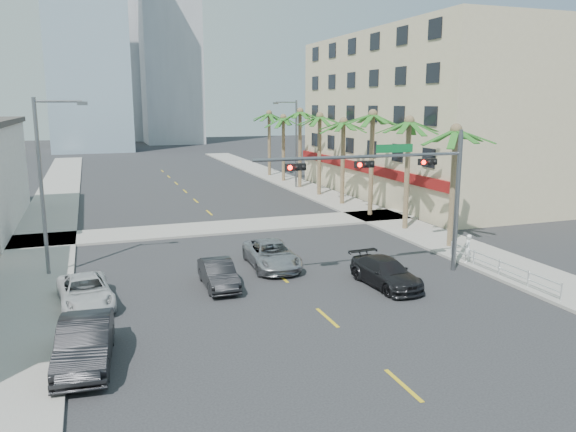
# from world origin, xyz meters

# --- Properties ---
(ground) EXTENTS (260.00, 260.00, 0.00)m
(ground) POSITION_xyz_m (0.00, 0.00, 0.00)
(ground) COLOR #262628
(ground) RESTS_ON ground
(sidewalk_right) EXTENTS (4.00, 120.00, 0.15)m
(sidewalk_right) POSITION_xyz_m (12.00, 20.00, 0.07)
(sidewalk_right) COLOR gray
(sidewalk_right) RESTS_ON ground
(sidewalk_left) EXTENTS (4.00, 120.00, 0.15)m
(sidewalk_left) POSITION_xyz_m (-12.00, 20.00, 0.07)
(sidewalk_left) COLOR gray
(sidewalk_left) RESTS_ON ground
(sidewalk_cross) EXTENTS (80.00, 4.00, 0.15)m
(sidewalk_cross) POSITION_xyz_m (0.00, 22.00, 0.07)
(sidewalk_cross) COLOR gray
(sidewalk_cross) RESTS_ON ground
(building_right) EXTENTS (15.25, 28.00, 15.00)m
(building_right) POSITION_xyz_m (21.99, 30.00, 7.50)
(building_right) COLOR #CBB98F
(building_right) RESTS_ON ground
(tower_far_left) EXTENTS (14.00, 14.00, 48.00)m
(tower_far_left) POSITION_xyz_m (-8.00, 95.00, 24.00)
(tower_far_left) COLOR #99B2C6
(tower_far_left) RESTS_ON ground
(tower_far_right) EXTENTS (12.00, 12.00, 60.00)m
(tower_far_right) POSITION_xyz_m (9.00, 110.00, 30.00)
(tower_far_right) COLOR #ADADB2
(tower_far_right) RESTS_ON ground
(tower_far_center) EXTENTS (16.00, 16.00, 42.00)m
(tower_far_center) POSITION_xyz_m (-3.00, 125.00, 21.00)
(tower_far_center) COLOR #ADADB2
(tower_far_center) RESTS_ON ground
(traffic_signal_mast) EXTENTS (11.12, 0.54, 7.20)m
(traffic_signal_mast) POSITION_xyz_m (5.78, 7.95, 5.06)
(traffic_signal_mast) COLOR slate
(traffic_signal_mast) RESTS_ON ground
(palm_tree_0) EXTENTS (4.80, 4.80, 7.80)m
(palm_tree_0) POSITION_xyz_m (11.60, 12.00, 7.08)
(palm_tree_0) COLOR brown
(palm_tree_0) RESTS_ON ground
(palm_tree_1) EXTENTS (4.80, 4.80, 8.16)m
(palm_tree_1) POSITION_xyz_m (11.60, 17.20, 7.43)
(palm_tree_1) COLOR brown
(palm_tree_1) RESTS_ON ground
(palm_tree_2) EXTENTS (4.80, 4.80, 8.52)m
(palm_tree_2) POSITION_xyz_m (11.60, 22.40, 7.78)
(palm_tree_2) COLOR brown
(palm_tree_2) RESTS_ON ground
(palm_tree_3) EXTENTS (4.80, 4.80, 7.80)m
(palm_tree_3) POSITION_xyz_m (11.60, 27.60, 7.08)
(palm_tree_3) COLOR brown
(palm_tree_3) RESTS_ON ground
(palm_tree_4) EXTENTS (4.80, 4.80, 8.16)m
(palm_tree_4) POSITION_xyz_m (11.60, 32.80, 7.43)
(palm_tree_4) COLOR brown
(palm_tree_4) RESTS_ON ground
(palm_tree_5) EXTENTS (4.80, 4.80, 8.52)m
(palm_tree_5) POSITION_xyz_m (11.60, 38.00, 7.78)
(palm_tree_5) COLOR brown
(palm_tree_5) RESTS_ON ground
(palm_tree_6) EXTENTS (4.80, 4.80, 7.80)m
(palm_tree_6) POSITION_xyz_m (11.60, 43.20, 7.08)
(palm_tree_6) COLOR brown
(palm_tree_6) RESTS_ON ground
(palm_tree_7) EXTENTS (4.80, 4.80, 8.16)m
(palm_tree_7) POSITION_xyz_m (11.60, 48.40, 7.43)
(palm_tree_7) COLOR brown
(palm_tree_7) RESTS_ON ground
(streetlight_left) EXTENTS (2.55, 0.25, 9.00)m
(streetlight_left) POSITION_xyz_m (-11.00, 14.00, 5.06)
(streetlight_left) COLOR slate
(streetlight_left) RESTS_ON ground
(streetlight_right) EXTENTS (2.55, 0.25, 9.00)m
(streetlight_right) POSITION_xyz_m (11.00, 38.00, 5.06)
(streetlight_right) COLOR slate
(streetlight_right) RESTS_ON ground
(guardrail) EXTENTS (0.08, 8.08, 1.00)m
(guardrail) POSITION_xyz_m (10.30, 6.00, 0.67)
(guardrail) COLOR silver
(guardrail) RESTS_ON ground
(car_parked_mid) EXTENTS (2.09, 4.94, 1.59)m
(car_parked_mid) POSITION_xyz_m (-9.40, 2.81, 0.79)
(car_parked_mid) COLOR black
(car_parked_mid) RESTS_ON ground
(car_parked_far) EXTENTS (2.61, 4.84, 1.29)m
(car_parked_far) POSITION_xyz_m (-9.40, 8.83, 0.65)
(car_parked_far) COLOR silver
(car_parked_far) RESTS_ON ground
(car_lane_left) EXTENTS (1.45, 4.01, 1.32)m
(car_lane_left) POSITION_xyz_m (-3.37, 9.39, 0.66)
(car_lane_left) COLOR black
(car_lane_left) RESTS_ON ground
(car_lane_center) EXTENTS (2.61, 5.20, 1.41)m
(car_lane_center) POSITION_xyz_m (0.07, 11.73, 0.71)
(car_lane_center) COLOR #A2A2A7
(car_lane_center) RESTS_ON ground
(car_lane_right) EXTENTS (2.21, 4.74, 1.34)m
(car_lane_right) POSITION_xyz_m (4.30, 6.87, 0.67)
(car_lane_right) COLOR black
(car_lane_right) RESTS_ON ground
(pedestrian) EXTENTS (0.68, 0.65, 1.56)m
(pedestrian) POSITION_xyz_m (10.30, 8.59, 0.93)
(pedestrian) COLOR white
(pedestrian) RESTS_ON sidewalk_right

